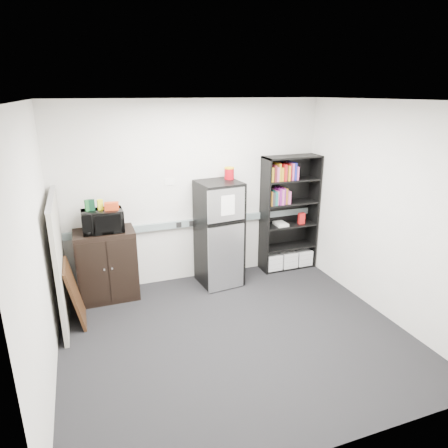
% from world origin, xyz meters
% --- Properties ---
extents(floor, '(4.00, 4.00, 0.00)m').
position_xyz_m(floor, '(0.00, 0.00, 0.00)').
color(floor, black).
rests_on(floor, ground).
extents(wall_back, '(4.00, 0.02, 2.70)m').
position_xyz_m(wall_back, '(0.00, 1.75, 1.35)').
color(wall_back, silver).
rests_on(wall_back, floor).
extents(wall_right, '(0.02, 3.50, 2.70)m').
position_xyz_m(wall_right, '(2.00, 0.00, 1.35)').
color(wall_right, silver).
rests_on(wall_right, floor).
extents(wall_left, '(0.02, 3.50, 2.70)m').
position_xyz_m(wall_left, '(-2.00, 0.00, 1.35)').
color(wall_left, silver).
rests_on(wall_left, floor).
extents(ceiling, '(4.00, 3.50, 0.02)m').
position_xyz_m(ceiling, '(0.00, 0.00, 2.70)').
color(ceiling, white).
rests_on(ceiling, wall_back).
extents(electrical_raceway, '(3.92, 0.05, 0.10)m').
position_xyz_m(electrical_raceway, '(0.00, 1.72, 0.90)').
color(electrical_raceway, gray).
rests_on(electrical_raceway, wall_back).
extents(wall_note, '(0.14, 0.00, 0.10)m').
position_xyz_m(wall_note, '(-0.35, 1.74, 1.55)').
color(wall_note, white).
rests_on(wall_note, wall_back).
extents(bookshelf, '(0.90, 0.34, 1.85)m').
position_xyz_m(bookshelf, '(1.53, 1.57, 0.91)').
color(bookshelf, black).
rests_on(bookshelf, floor).
extents(cubicle_partition, '(0.06, 1.30, 1.62)m').
position_xyz_m(cubicle_partition, '(-1.90, 1.08, 0.81)').
color(cubicle_partition, gray).
rests_on(cubicle_partition, floor).
extents(cabinet, '(0.80, 0.53, 1.00)m').
position_xyz_m(cabinet, '(-1.33, 1.50, 0.50)').
color(cabinet, black).
rests_on(cabinet, floor).
extents(microwave, '(0.54, 0.37, 0.29)m').
position_xyz_m(microwave, '(-1.33, 1.48, 1.14)').
color(microwave, black).
rests_on(microwave, cabinet).
extents(snack_box_a, '(0.08, 0.07, 0.15)m').
position_xyz_m(snack_box_a, '(-1.50, 1.52, 1.37)').
color(snack_box_a, '#185626').
rests_on(snack_box_a, microwave).
extents(snack_box_b, '(0.07, 0.05, 0.15)m').
position_xyz_m(snack_box_b, '(-1.45, 1.52, 1.37)').
color(snack_box_b, '#0B321D').
rests_on(snack_box_b, microwave).
extents(snack_box_c, '(0.08, 0.06, 0.14)m').
position_xyz_m(snack_box_c, '(-1.34, 1.52, 1.36)').
color(snack_box_c, yellow).
rests_on(snack_box_c, microwave).
extents(snack_bag, '(0.19, 0.13, 0.10)m').
position_xyz_m(snack_bag, '(-1.20, 1.47, 1.34)').
color(snack_bag, red).
rests_on(snack_bag, microwave).
extents(refrigerator, '(0.65, 0.68, 1.57)m').
position_xyz_m(refrigerator, '(0.29, 1.42, 0.78)').
color(refrigerator, black).
rests_on(refrigerator, floor).
extents(coffee_can, '(0.14, 0.14, 0.19)m').
position_xyz_m(coffee_can, '(0.49, 1.55, 1.67)').
color(coffee_can, '#A10712').
rests_on(coffee_can, refrigerator).
extents(framed_poster, '(0.20, 0.62, 0.79)m').
position_xyz_m(framed_poster, '(-1.77, 1.00, 0.40)').
color(framed_poster, black).
rests_on(framed_poster, floor).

